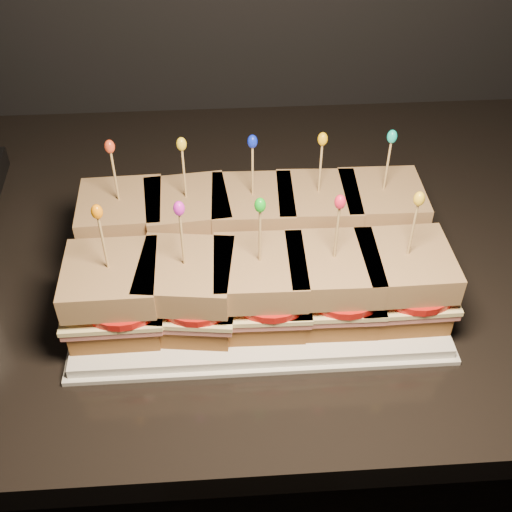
{
  "coord_description": "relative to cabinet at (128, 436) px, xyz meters",
  "views": [
    {
      "loc": [
        -0.27,
        0.94,
        1.49
      ],
      "look_at": [
        -0.23,
        1.53,
        0.98
      ],
      "focal_mm": 45.0,
      "sensor_mm": 36.0,
      "label": 1
    }
  ],
  "objects": [
    {
      "name": "sandwich_5_tomato",
      "position": [
        0.08,
        -0.18,
        0.54
      ],
      "size": [
        0.1,
        0.1,
        0.01
      ],
      "primitive_type": "cylinder",
      "color": "red",
      "rests_on": "sandwich_5_cheese"
    },
    {
      "name": "sandwich_0_frill",
      "position": [
        0.07,
        -0.05,
        0.66
      ],
      "size": [
        0.01,
        0.01,
        0.02
      ],
      "primitive_type": "ellipsoid",
      "color": "#E14320",
      "rests_on": "sandwich_0_pick"
    },
    {
      "name": "sandwich_9_pick",
      "position": [
        0.4,
        -0.17,
        0.61
      ],
      "size": [
        0.0,
        0.0,
        0.09
      ],
      "primitive_type": "cylinder",
      "color": "tan",
      "rests_on": "sandwich_9_bread_top"
    },
    {
      "name": "sandwich_3_ham",
      "position": [
        0.32,
        -0.05,
        0.53
      ],
      "size": [
        0.11,
        0.11,
        0.01
      ],
      "primitive_type": "cube",
      "rotation": [
        0.0,
        0.0,
        -0.04
      ],
      "color": "#CE5F60",
      "rests_on": "sandwich_3_bread_bot"
    },
    {
      "name": "sandwich_6_frill",
      "position": [
        0.15,
        -0.17,
        0.66
      ],
      "size": [
        0.01,
        0.01,
        0.02
      ],
      "primitive_type": "ellipsoid",
      "color": "#D120CA",
      "rests_on": "sandwich_6_pick"
    },
    {
      "name": "sandwich_8_cheese",
      "position": [
        0.32,
        -0.17,
        0.54
      ],
      "size": [
        0.11,
        0.11,
        0.01
      ],
      "primitive_type": "cube",
      "rotation": [
        0.0,
        0.0,
        -0.02
      ],
      "color": "#FAEA9F",
      "rests_on": "sandwich_8_ham"
    },
    {
      "name": "sandwich_8_tomato",
      "position": [
        0.33,
        -0.18,
        0.54
      ],
      "size": [
        0.1,
        0.1,
        0.01
      ],
      "primitive_type": "cylinder",
      "color": "red",
      "rests_on": "sandwich_8_cheese"
    },
    {
      "name": "sandwich_8_frill",
      "position": [
        0.32,
        -0.17,
        0.66
      ],
      "size": [
        0.01,
        0.01,
        0.02
      ],
      "primitive_type": "ellipsoid",
      "color": "#F21D40",
      "rests_on": "sandwich_8_pick"
    },
    {
      "name": "sandwich_5_pick",
      "position": [
        0.07,
        -0.17,
        0.61
      ],
      "size": [
        0.0,
        0.0,
        0.09
      ],
      "primitive_type": "cylinder",
      "color": "tan",
      "rests_on": "sandwich_5_bread_top"
    },
    {
      "name": "sandwich_2_frill",
      "position": [
        0.23,
        -0.05,
        0.66
      ],
      "size": [
        0.01,
        0.01,
        0.02
      ],
      "primitive_type": "ellipsoid",
      "color": "#0D22D8",
      "rests_on": "sandwich_2_pick"
    },
    {
      "name": "sandwich_0_tomato",
      "position": [
        0.08,
        -0.06,
        0.54
      ],
      "size": [
        0.1,
        0.1,
        0.01
      ],
      "primitive_type": "cylinder",
      "color": "red",
      "rests_on": "sandwich_0_cheese"
    },
    {
      "name": "sandwich_9_tomato",
      "position": [
        0.41,
        -0.18,
        0.54
      ],
      "size": [
        0.1,
        0.1,
        0.01
      ],
      "primitive_type": "cylinder",
      "color": "red",
      "rests_on": "sandwich_9_cheese"
    },
    {
      "name": "sandwich_3_cheese",
      "position": [
        0.32,
        -0.05,
        0.54
      ],
      "size": [
        0.12,
        0.11,
        0.01
      ],
      "primitive_type": "cube",
      "rotation": [
        0.0,
        0.0,
        -0.04
      ],
      "color": "#FAEA9F",
      "rests_on": "sandwich_3_ham"
    },
    {
      "name": "sandwich_7_frill",
      "position": [
        0.23,
        -0.17,
        0.66
      ],
      "size": [
        0.01,
        0.01,
        0.02
      ],
      "primitive_type": "ellipsoid",
      "color": "#14BD1E",
      "rests_on": "sandwich_7_pick"
    },
    {
      "name": "sandwich_4_frill",
      "position": [
        0.4,
        -0.05,
        0.66
      ],
      "size": [
        0.01,
        0.01,
        0.02
      ],
      "primitive_type": "ellipsoid",
      "color": "#0EC1AE",
      "rests_on": "sandwich_4_pick"
    },
    {
      "name": "sandwich_1_ham",
      "position": [
        0.15,
        -0.05,
        0.53
      ],
      "size": [
        0.12,
        0.12,
        0.01
      ],
      "primitive_type": "cube",
      "rotation": [
        0.0,
        0.0,
        0.1
      ],
      "color": "#CE5F60",
      "rests_on": "sandwich_1_bread_bot"
    },
    {
      "name": "sandwich_6_ham",
      "position": [
        0.15,
        -0.17,
        0.53
      ],
      "size": [
        0.12,
        0.12,
        0.01
      ],
      "primitive_type": "cube",
      "rotation": [
        0.0,
        0.0,
        -0.12
      ],
      "color": "#CE5F60",
      "rests_on": "sandwich_6_bread_bot"
    },
    {
      "name": "cabinet",
      "position": [
        0.0,
        0.0,
        0.0
      ],
      "size": [
        2.26,
        0.7,
        0.89
      ],
      "primitive_type": "cube",
      "color": "black",
      "rests_on": "ground"
    },
    {
      "name": "sandwich_7_ham",
      "position": [
        0.23,
        -0.17,
        0.53
      ],
      "size": [
        0.11,
        0.11,
        0.01
      ],
      "primitive_type": "cube",
      "rotation": [
        0.0,
        0.0,
        -0.02
      ],
      "color": "#CE5F60",
      "rests_on": "sandwich_7_bread_bot"
    },
    {
      "name": "sandwich_6_pick",
      "position": [
        0.15,
        -0.17,
        0.61
      ],
      "size": [
        0.0,
        0.0,
        0.09
      ],
      "primitive_type": "cylinder",
      "color": "tan",
      "rests_on": "sandwich_6_bread_top"
    },
    {
      "name": "sandwich_0_bread_top",
      "position": [
        0.07,
        -0.05,
        0.57
      ],
      "size": [
        0.1,
        0.1,
        0.03
      ],
      "primitive_type": "cube",
      "rotation": [
        0.0,
        0.0,
        0.03
      ],
      "color": "#632E10",
      "rests_on": "sandwich_0_tomato"
    },
    {
      "name": "sandwich_7_bread_bot",
      "position": [
        0.23,
        -0.17,
        0.51
      ],
      "size": [
        0.1,
        0.1,
        0.03
      ],
      "primitive_type": "cube",
      "rotation": [
        0.0,
        0.0,
        -0.02
      ],
      "color": "brown",
      "rests_on": "platter"
    },
    {
      "name": "sandwich_4_bread_bot",
      "position": [
        0.4,
        -0.05,
        0.51
      ],
      "size": [
        0.1,
        0.1,
        0.03
      ],
      "primitive_type": "cube",
      "rotation": [
        0.0,
        0.0,
        -0.02
      ],
      "color": "brown",
      "rests_on": "platter"
    },
    {
      "name": "sandwich_7_pick",
      "position": [
        0.23,
        -0.17,
        0.61
      ],
      "size": [
        0.0,
        0.0,
        0.09
      ],
      "primitive_type": "cylinder",
      "color": "tan",
      "rests_on": "sandwich_7_bread_top"
    },
    {
      "name": "sandwich_9_bread_top",
      "position": [
        0.4,
        -0.17,
        0.57
      ],
      "size": [
        0.1,
        0.1,
        0.03
      ],
      "primitive_type": "cube",
      "rotation": [
        0.0,
        0.0,
        0.02
      ],
      "color": "#632E10",
      "rests_on": "sandwich_9_tomato"
    },
    {
      "name": "sandwich_1_bread_bot",
      "position": [
        0.15,
        -0.05,
        0.51
      ],
      "size": [
        0.11,
        0.11,
        0.03
      ],
      "primitive_type": "cube",
      "rotation": [
        0.0,
        0.0,
        0.1
      ],
      "color": "brown",
      "rests_on": "platter"
    },
    {
      "name": "sandwich_8_ham",
      "position": [
        0.32,
        -0.17,
        0.53
      ],
      "size": [
        0.11,
        0.11,
        0.01
      ],
      "primitive_type": "cube",
      "rotation": [
        0.0,
        0.0,
        -0.02
      ],
      "color": "#CE5F60",
      "rests_on": "sandwich_8_bread_bot"
    },
    {
      "name": "sandwich_4_cheese",
      "position": [
        0.4,
        -0.05,
        0.54
      ],
      "size": [
        0.11,
        0.11,
        0.01
      ],
      "primitive_type": "cube",
      "rotation": [
        0.0,
        0.0,
        -0.02
      ],
      "color": "#FAEA9F",
      "rests_on": "sandwich_4_ham"
    },
    {
      "name": "platter",
      "position": [
        0.23,
        -0.11,
        0.49
      ],
      "size": [
        0.43,
        0.27,
        0.02
      ],
      "primitive_type": "cube",
      "color": "white",
      "rests_on": "granite_slab"
    },
    {
      "name": "sandwich_1_tomato",
      "position": [
        0.16,
        -0.06,
        0.54
      ],
      "size": [
        0.1,
        0.1,
        0.01
      ],
      "primitive_type": "cylinder",
      "color": "red",
      "rests_on": "sandwich_1_cheese"
    },
    {
      "name": "sandwich_1_bread_top",
      "position": [
        0.15,
        -0.05,
        0.57
      ],
      "size": [
        0.11,
        0.11,
        0.03
      ],
      "primitive_type": "cube",
      "rotation": [
        0.0,
        0.0,
        0.1
      ],
      "color": "#632E10",
      "rests_on": "sandwich_1_tomato"
    },
    {
      "name": "sandwich_2_bread_top",
      "position": [
        0.23,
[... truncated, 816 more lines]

